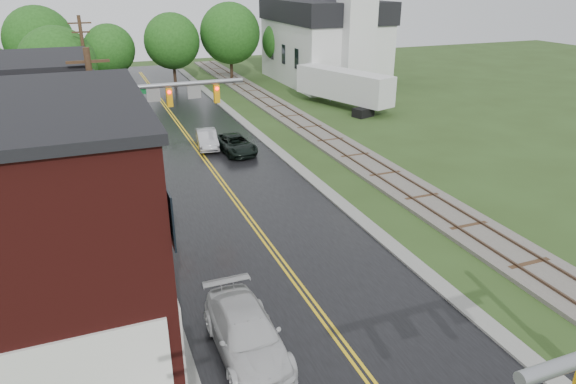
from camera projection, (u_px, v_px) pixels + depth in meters
main_road at (210, 166)px, 34.64m from camera, size 10.00×90.00×0.02m
curb_right at (262, 138)px, 40.76m from camera, size 0.80×70.00×0.12m
sidewalk_left at (121, 209)px, 28.26m from camera, size 2.40×50.00×0.12m
yellow_house at (14, 159)px, 26.26m from camera, size 8.00×7.00×6.40m
darkred_building at (46, 131)px, 34.71m from camera, size 7.00×6.00×4.40m
church at (328, 33)px, 59.52m from camera, size 10.40×18.40×20.00m
railroad at (314, 131)px, 42.27m from camera, size 3.20×80.00×0.30m
traffic_signal_far at (157, 108)px, 28.98m from camera, size 7.34×0.43×7.20m
utility_pole_b at (100, 143)px, 23.66m from camera, size 1.80×0.28×9.00m
utility_pole_c at (86, 69)px, 42.54m from camera, size 1.80×0.28×9.00m
tree_left_e at (60, 66)px, 43.44m from camera, size 6.40×6.40×8.16m
suv_dark at (235, 144)px, 37.05m from camera, size 2.54×4.76×1.27m
sedan_silver at (207, 139)px, 38.17m from camera, size 1.85×4.14×1.32m
pickup_white at (246, 334)px, 17.17m from camera, size 2.11×5.16×1.50m
semi_trailer at (344, 85)px, 49.61m from camera, size 5.78×11.18×3.55m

